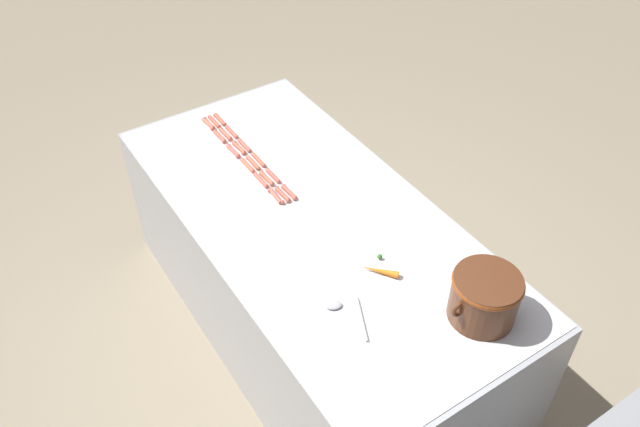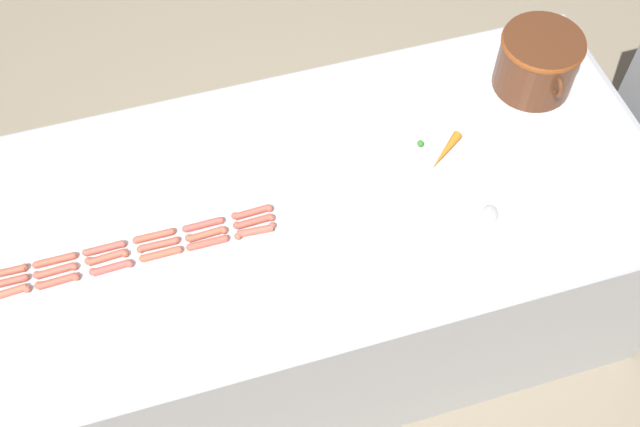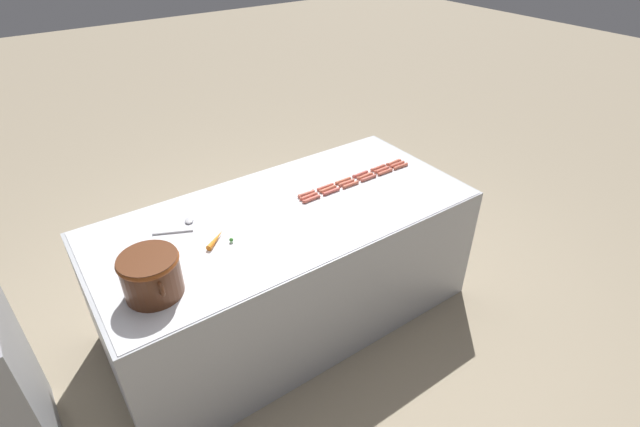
{
  "view_description": "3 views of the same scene",
  "coord_description": "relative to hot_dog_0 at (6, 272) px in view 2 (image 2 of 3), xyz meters",
  "views": [
    {
      "loc": [
        1.21,
        1.9,
        2.91
      ],
      "look_at": [
        0.02,
        0.09,
        0.93
      ],
      "focal_mm": 36.56,
      "sensor_mm": 36.0,
      "label": 1
    },
    {
      "loc": [
        1.35,
        -0.38,
        2.84
      ],
      "look_at": [
        0.14,
        -0.02,
        0.95
      ],
      "focal_mm": 43.52,
      "sensor_mm": 36.0,
      "label": 2
    },
    {
      "loc": [
        -2.04,
        1.18,
        2.39
      ],
      "look_at": [
        -0.13,
        -0.16,
        0.83
      ],
      "focal_mm": 26.63,
      "sensor_mm": 36.0,
      "label": 3
    }
  ],
  "objects": [
    {
      "name": "hot_dog_7",
      "position": [
        0.04,
        0.14,
        0.0
      ],
      "size": [
        0.03,
        0.13,
        0.02
      ],
      "color": "#CA624E",
      "rests_on": "griddle_counter"
    },
    {
      "name": "ground_plane",
      "position": [
        -0.01,
        0.94,
        -0.85
      ],
      "size": [
        20.0,
        20.0,
        0.0
      ],
      "primitive_type": "plane",
      "color": "gray"
    },
    {
      "name": "hot_dog_16",
      "position": [
        0.07,
        0.59,
        0.0
      ],
      "size": [
        0.02,
        0.13,
        0.02
      ],
      "color": "#C85C4B",
      "rests_on": "griddle_counter"
    },
    {
      "name": "hot_dog_11",
      "position": [
        0.04,
        0.74,
        0.0
      ],
      "size": [
        0.03,
        0.13,
        0.02
      ],
      "color": "#C15B48",
      "rests_on": "griddle_counter"
    },
    {
      "name": "hot_dog_12",
      "position": [
        0.07,
        0.0,
        0.0
      ],
      "size": [
        0.03,
        0.13,
        0.02
      ],
      "color": "#CA674F",
      "rests_on": "griddle_counter"
    },
    {
      "name": "hot_dog_15",
      "position": [
        0.07,
        0.45,
        0.0
      ],
      "size": [
        0.02,
        0.13,
        0.02
      ],
      "color": "#C16348",
      "rests_on": "griddle_counter"
    },
    {
      "name": "hot_dog_3",
      "position": [
        -0.0,
        0.44,
        0.0
      ],
      "size": [
        0.02,
        0.13,
        0.02
      ],
      "color": "#C76149",
      "rests_on": "griddle_counter"
    },
    {
      "name": "hot_dog_2",
      "position": [
        0.0,
        0.29,
        0.0
      ],
      "size": [
        0.02,
        0.13,
        0.02
      ],
      "color": "#C25F4F",
      "rests_on": "griddle_counter"
    },
    {
      "name": "hot_dog_13",
      "position": [
        0.07,
        0.14,
        0.0
      ],
      "size": [
        0.03,
        0.13,
        0.02
      ],
      "color": "#BF5D49",
      "rests_on": "griddle_counter"
    },
    {
      "name": "carrot",
      "position": [
        -0.05,
        1.4,
        0.0
      ],
      "size": [
        0.13,
        0.15,
        0.03
      ],
      "color": "orange",
      "rests_on": "griddle_counter"
    },
    {
      "name": "hot_dog_10",
      "position": [
        0.04,
        0.59,
        0.0
      ],
      "size": [
        0.03,
        0.13,
        0.02
      ],
      "color": "#C16348",
      "rests_on": "griddle_counter"
    },
    {
      "name": "hot_dog_8",
      "position": [
        0.03,
        0.29,
        0.0
      ],
      "size": [
        0.03,
        0.13,
        0.02
      ],
      "color": "#C7644A",
      "rests_on": "griddle_counter"
    },
    {
      "name": "hot_dog_9",
      "position": [
        0.03,
        0.45,
        0.0
      ],
      "size": [
        0.02,
        0.13,
        0.02
      ],
      "color": "#C0614B",
      "rests_on": "griddle_counter"
    },
    {
      "name": "griddle_counter",
      "position": [
        -0.01,
        0.94,
        -0.43
      ],
      "size": [
        1.07,
        2.28,
        0.84
      ],
      "color": "#ADAFB5",
      "rests_on": "ground_plane"
    },
    {
      "name": "hot_dog_0",
      "position": [
        0.0,
        0.0,
        0.0
      ],
      "size": [
        0.03,
        0.13,
        0.02
      ],
      "color": "#C55F47",
      "rests_on": "griddle_counter"
    },
    {
      "name": "hot_dog_6",
      "position": [
        0.04,
        -0.0,
        0.0
      ],
      "size": [
        0.02,
        0.13,
        0.02
      ],
      "color": "#C35E49",
      "rests_on": "griddle_counter"
    },
    {
      "name": "serving_spoon",
      "position": [
        0.2,
        1.49,
        -0.0
      ],
      "size": [
        0.15,
        0.26,
        0.02
      ],
      "color": "#B7B7BC",
      "rests_on": "griddle_counter"
    },
    {
      "name": "hot_dog_17",
      "position": [
        0.07,
        0.74,
        0.0
      ],
      "size": [
        0.03,
        0.13,
        0.02
      ],
      "color": "#C0624F",
      "rests_on": "griddle_counter"
    },
    {
      "name": "bean_pot",
      "position": [
        -0.25,
        1.81,
        0.11
      ],
      "size": [
        0.35,
        0.28,
        0.21
      ],
      "color": "#562D19",
      "rests_on": "griddle_counter"
    },
    {
      "name": "hot_dog_1",
      "position": [
        0.0,
        0.14,
        0.0
      ],
      "size": [
        0.02,
        0.13,
        0.02
      ],
      "color": "#C96049",
      "rests_on": "griddle_counter"
    },
    {
      "name": "hot_dog_14",
      "position": [
        0.07,
        0.3,
        0.0
      ],
      "size": [
        0.03,
        0.13,
        0.02
      ],
      "color": "#C85C50",
      "rests_on": "griddle_counter"
    },
    {
      "name": "hot_dog_5",
      "position": [
        0.0,
        0.75,
        0.0
      ],
      "size": [
        0.03,
        0.13,
        0.02
      ],
      "color": "#C95C4B",
      "rests_on": "griddle_counter"
    },
    {
      "name": "hot_dog_4",
      "position": [
        0.0,
        0.59,
        0.0
      ],
      "size": [
        0.02,
        0.13,
        0.02
      ],
      "color": "#CE5B4F",
      "rests_on": "griddle_counter"
    }
  ]
}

